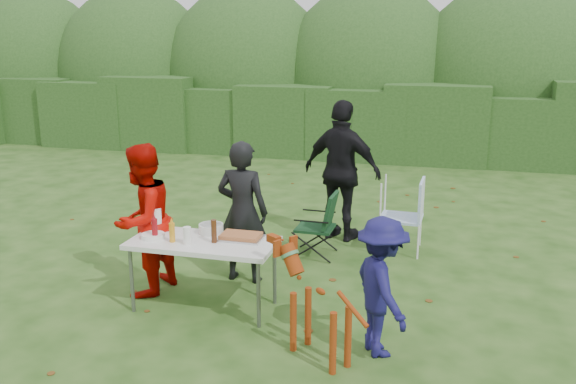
% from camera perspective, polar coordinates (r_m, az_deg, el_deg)
% --- Properties ---
extents(ground, '(80.00, 80.00, 0.00)m').
position_cam_1_polar(ground, '(6.70, -3.82, -10.03)').
color(ground, '#1E4211').
extents(hedge_row, '(22.00, 1.40, 1.70)m').
position_cam_1_polar(hedge_row, '(14.03, 6.66, 6.64)').
color(hedge_row, '#23471C').
rests_on(hedge_row, ground).
extents(shrub_backdrop, '(20.00, 2.60, 3.20)m').
position_cam_1_polar(shrub_backdrop, '(15.53, 7.63, 10.17)').
color(shrub_backdrop, '#3D6628').
rests_on(shrub_backdrop, ground).
extents(folding_table, '(1.50, 0.70, 0.74)m').
position_cam_1_polar(folding_table, '(6.32, -7.95, -4.98)').
color(folding_table, silver).
rests_on(folding_table, ground).
extents(person_cook, '(0.62, 0.42, 1.64)m').
position_cam_1_polar(person_cook, '(6.94, -4.28, -1.87)').
color(person_cook, black).
rests_on(person_cook, ground).
extents(person_red_jacket, '(0.75, 0.90, 1.67)m').
position_cam_1_polar(person_red_jacket, '(6.77, -13.44, -2.58)').
color(person_red_jacket, '#B10801').
rests_on(person_red_jacket, ground).
extents(person_black_puffy, '(1.22, 0.79, 1.93)m').
position_cam_1_polar(person_black_puffy, '(8.33, 5.09, 1.96)').
color(person_black_puffy, black).
rests_on(person_black_puffy, ground).
extents(child, '(0.82, 0.95, 1.27)m').
position_cam_1_polar(child, '(5.47, 8.74, -8.77)').
color(child, '#14124C').
rests_on(child, ground).
extents(dog, '(1.07, 0.92, 0.97)m').
position_cam_1_polar(dog, '(5.39, 3.04, -10.76)').
color(dog, maroon).
rests_on(dog, ground).
extents(camping_chair, '(0.55, 0.55, 0.85)m').
position_cam_1_polar(camping_chair, '(7.81, 2.56, -3.00)').
color(camping_chair, '#12361B').
rests_on(camping_chair, ground).
extents(lawn_chair, '(0.60, 0.60, 0.98)m').
position_cam_1_polar(lawn_chair, '(8.10, 10.55, -2.10)').
color(lawn_chair, '#608FD1').
rests_on(lawn_chair, ground).
extents(food_tray, '(0.45, 0.30, 0.02)m').
position_cam_1_polar(food_tray, '(6.30, -4.43, -4.32)').
color(food_tray, '#B7B7BA').
rests_on(food_tray, folding_table).
extents(focaccia_bread, '(0.40, 0.26, 0.04)m').
position_cam_1_polar(focaccia_bread, '(6.29, -4.44, -4.08)').
color(focaccia_bread, '#A96136').
rests_on(focaccia_bread, food_tray).
extents(mustard_bottle, '(0.06, 0.06, 0.20)m').
position_cam_1_polar(mustard_bottle, '(6.28, -10.80, -3.74)').
color(mustard_bottle, orange).
rests_on(mustard_bottle, folding_table).
extents(ketchup_bottle, '(0.06, 0.06, 0.22)m').
position_cam_1_polar(ketchup_bottle, '(6.38, -12.36, -3.43)').
color(ketchup_bottle, maroon).
rests_on(ketchup_bottle, folding_table).
extents(beer_bottle, '(0.06, 0.06, 0.24)m').
position_cam_1_polar(beer_bottle, '(6.19, -6.95, -3.66)').
color(beer_bottle, '#47230F').
rests_on(beer_bottle, folding_table).
extents(paper_towel_roll, '(0.12, 0.12, 0.26)m').
position_cam_1_polar(paper_towel_roll, '(6.62, -12.25, -2.59)').
color(paper_towel_roll, white).
rests_on(paper_towel_roll, folding_table).
extents(cup_stack, '(0.08, 0.08, 0.18)m').
position_cam_1_polar(cup_stack, '(6.19, -9.41, -4.05)').
color(cup_stack, white).
rests_on(cup_stack, folding_table).
extents(pasta_bowl, '(0.26, 0.26, 0.10)m').
position_cam_1_polar(pasta_bowl, '(6.50, -7.21, -3.42)').
color(pasta_bowl, silver).
rests_on(pasta_bowl, folding_table).
extents(plate_stack, '(0.24, 0.24, 0.05)m').
position_cam_1_polar(plate_stack, '(6.45, -12.52, -4.04)').
color(plate_stack, white).
rests_on(plate_stack, folding_table).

